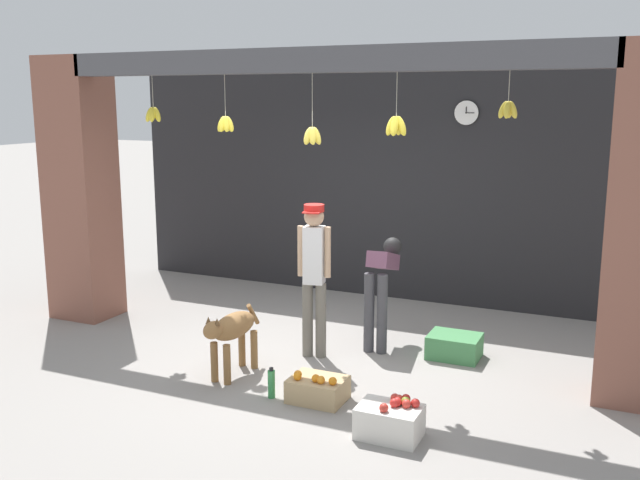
{
  "coord_description": "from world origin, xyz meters",
  "views": [
    {
      "loc": [
        2.97,
        -6.23,
        2.63
      ],
      "look_at": [
        0.0,
        0.38,
        1.18
      ],
      "focal_mm": 40.0,
      "sensor_mm": 36.0,
      "label": 1
    }
  ],
  "objects_px": {
    "fruit_crate_apples": "(390,420)",
    "wall_clock": "(466,113)",
    "shopkeeper": "(314,269)",
    "fruit_crate_oranges": "(318,389)",
    "produce_box_green": "(454,346)",
    "water_bottle": "(271,384)",
    "worker_stooping": "(382,279)",
    "dog": "(232,331)"
  },
  "relations": [
    {
      "from": "fruit_crate_apples",
      "to": "wall_clock",
      "type": "xyz_separation_m",
      "value": [
        -0.35,
        3.8,
        2.31
      ]
    },
    {
      "from": "shopkeeper",
      "to": "fruit_crate_apples",
      "type": "distance_m",
      "value": 2.05
    },
    {
      "from": "wall_clock",
      "to": "shopkeeper",
      "type": "bearing_deg",
      "value": -111.27
    },
    {
      "from": "fruit_crate_oranges",
      "to": "shopkeeper",
      "type": "bearing_deg",
      "value": 116.17
    },
    {
      "from": "produce_box_green",
      "to": "water_bottle",
      "type": "bearing_deg",
      "value": -126.81
    },
    {
      "from": "water_bottle",
      "to": "fruit_crate_apples",
      "type": "bearing_deg",
      "value": -13.07
    },
    {
      "from": "water_bottle",
      "to": "worker_stooping",
      "type": "bearing_deg",
      "value": 76.02
    },
    {
      "from": "produce_box_green",
      "to": "wall_clock",
      "type": "distance_m",
      "value": 3.0
    },
    {
      "from": "fruit_crate_oranges",
      "to": "wall_clock",
      "type": "bearing_deg",
      "value": 82.4
    },
    {
      "from": "worker_stooping",
      "to": "produce_box_green",
      "type": "distance_m",
      "value": 1.02
    },
    {
      "from": "water_bottle",
      "to": "shopkeeper",
      "type": "bearing_deg",
      "value": 94.5
    },
    {
      "from": "fruit_crate_apples",
      "to": "fruit_crate_oranges",
      "type": "bearing_deg",
      "value": 154.05
    },
    {
      "from": "dog",
      "to": "wall_clock",
      "type": "bearing_deg",
      "value": 159.77
    },
    {
      "from": "dog",
      "to": "shopkeeper",
      "type": "relative_size",
      "value": 0.55
    },
    {
      "from": "shopkeeper",
      "to": "worker_stooping",
      "type": "distance_m",
      "value": 0.82
    },
    {
      "from": "dog",
      "to": "fruit_crate_oranges",
      "type": "bearing_deg",
      "value": 82.98
    },
    {
      "from": "dog",
      "to": "fruit_crate_apples",
      "type": "relative_size",
      "value": 1.77
    },
    {
      "from": "fruit_crate_apples",
      "to": "wall_clock",
      "type": "distance_m",
      "value": 4.46
    },
    {
      "from": "water_bottle",
      "to": "produce_box_green",
      "type": "bearing_deg",
      "value": 53.19
    },
    {
      "from": "fruit_crate_oranges",
      "to": "wall_clock",
      "type": "height_order",
      "value": "wall_clock"
    },
    {
      "from": "fruit_crate_apples",
      "to": "produce_box_green",
      "type": "bearing_deg",
      "value": 88.86
    },
    {
      "from": "shopkeeper",
      "to": "water_bottle",
      "type": "bearing_deg",
      "value": 83.62
    },
    {
      "from": "shopkeeper",
      "to": "produce_box_green",
      "type": "height_order",
      "value": "shopkeeper"
    },
    {
      "from": "shopkeeper",
      "to": "water_bottle",
      "type": "height_order",
      "value": "shopkeeper"
    },
    {
      "from": "fruit_crate_apples",
      "to": "produce_box_green",
      "type": "height_order",
      "value": "fruit_crate_apples"
    },
    {
      "from": "worker_stooping",
      "to": "wall_clock",
      "type": "xyz_separation_m",
      "value": [
        0.43,
        1.8,
        1.71
      ]
    },
    {
      "from": "produce_box_green",
      "to": "shopkeeper",
      "type": "bearing_deg",
      "value": -157.17
    },
    {
      "from": "dog",
      "to": "water_bottle",
      "type": "relative_size",
      "value": 3.09
    },
    {
      "from": "produce_box_green",
      "to": "water_bottle",
      "type": "height_order",
      "value": "water_bottle"
    },
    {
      "from": "fruit_crate_oranges",
      "to": "water_bottle",
      "type": "relative_size",
      "value": 1.71
    },
    {
      "from": "fruit_crate_apples",
      "to": "produce_box_green",
      "type": "xyz_separation_m",
      "value": [
        0.04,
        1.94,
        -0.02
      ]
    },
    {
      "from": "worker_stooping",
      "to": "produce_box_green",
      "type": "bearing_deg",
      "value": -8.17
    },
    {
      "from": "fruit_crate_oranges",
      "to": "fruit_crate_apples",
      "type": "height_order",
      "value": "fruit_crate_apples"
    },
    {
      "from": "fruit_crate_apples",
      "to": "water_bottle",
      "type": "distance_m",
      "value": 1.24
    },
    {
      "from": "fruit_crate_oranges",
      "to": "produce_box_green",
      "type": "distance_m",
      "value": 1.76
    },
    {
      "from": "worker_stooping",
      "to": "fruit_crate_apples",
      "type": "xyz_separation_m",
      "value": [
        0.78,
        -1.99,
        -0.6
      ]
    },
    {
      "from": "dog",
      "to": "worker_stooping",
      "type": "distance_m",
      "value": 1.76
    },
    {
      "from": "shopkeeper",
      "to": "fruit_crate_oranges",
      "type": "xyz_separation_m",
      "value": [
        0.49,
        -0.99,
        -0.82
      ]
    },
    {
      "from": "dog",
      "to": "water_bottle",
      "type": "height_order",
      "value": "dog"
    },
    {
      "from": "shopkeeper",
      "to": "dog",
      "type": "bearing_deg",
      "value": 47.49
    },
    {
      "from": "produce_box_green",
      "to": "wall_clock",
      "type": "bearing_deg",
      "value": 101.85
    },
    {
      "from": "dog",
      "to": "water_bottle",
      "type": "distance_m",
      "value": 0.73
    }
  ]
}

